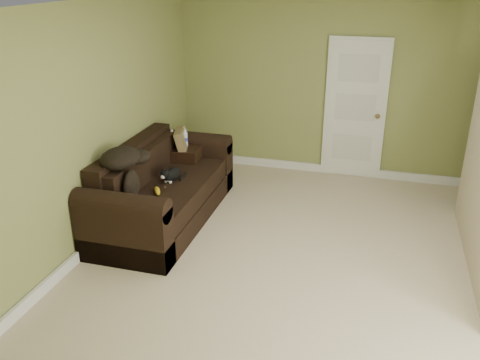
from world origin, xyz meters
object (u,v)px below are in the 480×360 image
Objects in this scene: side_table at (182,168)px; banana at (157,191)px; sofa at (161,192)px; cat at (171,175)px.

banana is at bearing -80.88° from side_table.
banana is at bearing -70.56° from sofa.
cat is at bearing 11.27° from sofa.
sofa is at bearing -158.22° from cat.
cat is (0.14, 0.03, 0.23)m from sofa.
sofa is 2.64× the size of side_table.
sofa is 10.77× the size of banana.
side_table is at bearing 94.60° from sofa.
banana is (-0.01, -0.38, -0.05)m from cat.
cat is 2.00× the size of banana.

